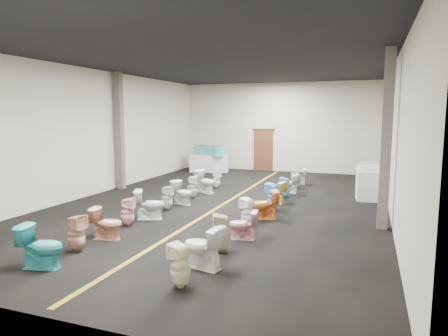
{
  "coord_description": "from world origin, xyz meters",
  "views": [
    {
      "loc": [
        4.35,
        -12.17,
        2.87
      ],
      "look_at": [
        -0.45,
        1.0,
        1.01
      ],
      "focal_mm": 32.0,
      "sensor_mm": 36.0,
      "label": 1
    }
  ],
  "objects_px": {
    "toilet_right_9": "(290,183)",
    "toilet_right_6": "(273,197)",
    "bathtub": "(209,151)",
    "toilet_left_6": "(182,193)",
    "toilet_left_7": "(192,187)",
    "toilet_left_9": "(216,179)",
    "appliance_crate_a": "(369,186)",
    "toilet_left_3": "(128,212)",
    "display_table": "(210,163)",
    "toilet_left_5": "(167,198)",
    "appliance_crate_b": "(369,180)",
    "toilet_right_1": "(203,247)",
    "toilet_right_8": "(285,188)",
    "toilet_right_7": "(275,192)",
    "toilet_right_2": "(222,233)",
    "toilet_left_8": "(205,182)",
    "toilet_right_10": "(296,178)",
    "toilet_left_1": "(76,233)",
    "appliance_crate_c": "(369,176)",
    "toilet_left_2": "(107,223)",
    "toilet_right_0": "(180,265)",
    "toilet_right_11": "(298,176)",
    "appliance_crate_d": "(369,172)",
    "toilet_right_5": "(264,205)",
    "toilet_right_4": "(248,213)",
    "toilet_right_3": "(243,225)",
    "toilet_left_4": "(150,204)",
    "toilet_left_0": "(41,246)"
  },
  "relations": [
    {
      "from": "toilet_left_6",
      "to": "toilet_right_8",
      "type": "distance_m",
      "value": 3.63
    },
    {
      "from": "display_table",
      "to": "toilet_right_11",
      "type": "bearing_deg",
      "value": -24.78
    },
    {
      "from": "toilet_right_2",
      "to": "toilet_right_10",
      "type": "bearing_deg",
      "value": 157.18
    },
    {
      "from": "display_table",
      "to": "toilet_left_5",
      "type": "relative_size",
      "value": 2.55
    },
    {
      "from": "toilet_right_2",
      "to": "toilet_left_2",
      "type": "bearing_deg",
      "value": -110.23
    },
    {
      "from": "toilet_left_8",
      "to": "toilet_right_5",
      "type": "xyz_separation_m",
      "value": [
        2.98,
        -2.93,
        -0.01
      ]
    },
    {
      "from": "toilet_left_9",
      "to": "toilet_right_1",
      "type": "bearing_deg",
      "value": -157.82
    },
    {
      "from": "bathtub",
      "to": "appliance_crate_c",
      "type": "height_order",
      "value": "bathtub"
    },
    {
      "from": "toilet_right_1",
      "to": "toilet_left_7",
      "type": "bearing_deg",
      "value": -141.28
    },
    {
      "from": "appliance_crate_b",
      "to": "appliance_crate_d",
      "type": "xyz_separation_m",
      "value": [
        0.0,
        2.75,
        -0.07
      ]
    },
    {
      "from": "appliance_crate_a",
      "to": "toilet_right_3",
      "type": "height_order",
      "value": "appliance_crate_a"
    },
    {
      "from": "display_table",
      "to": "toilet_right_0",
      "type": "bearing_deg",
      "value": -69.92
    },
    {
      "from": "toilet_left_7",
      "to": "toilet_right_0",
      "type": "relative_size",
      "value": 1.04
    },
    {
      "from": "toilet_left_1",
      "to": "toilet_right_10",
      "type": "distance_m",
      "value": 9.53
    },
    {
      "from": "appliance_crate_b",
      "to": "toilet_right_1",
      "type": "distance_m",
      "value": 9.06
    },
    {
      "from": "appliance_crate_a",
      "to": "appliance_crate_b",
      "type": "xyz_separation_m",
      "value": [
        0.0,
        1.06,
        0.02
      ]
    },
    {
      "from": "appliance_crate_d",
      "to": "toilet_right_3",
      "type": "xyz_separation_m",
      "value": [
        -2.71,
        -9.37,
        -0.1
      ]
    },
    {
      "from": "bathtub",
      "to": "toilet_left_6",
      "type": "bearing_deg",
      "value": -58.59
    },
    {
      "from": "toilet_left_1",
      "to": "toilet_left_9",
      "type": "bearing_deg",
      "value": 4.93
    },
    {
      "from": "toilet_left_6",
      "to": "toilet_right_4",
      "type": "distance_m",
      "value": 3.34
    },
    {
      "from": "toilet_right_3",
      "to": "toilet_left_0",
      "type": "bearing_deg",
      "value": -54.72
    },
    {
      "from": "appliance_crate_b",
      "to": "toilet_right_0",
      "type": "relative_size",
      "value": 1.36
    },
    {
      "from": "appliance_crate_b",
      "to": "toilet_right_2",
      "type": "distance_m",
      "value": 8.15
    },
    {
      "from": "appliance_crate_a",
      "to": "toilet_left_3",
      "type": "xyz_separation_m",
      "value": [
        -5.85,
        -5.56,
        -0.11
      ]
    },
    {
      "from": "toilet_left_3",
      "to": "toilet_left_9",
      "type": "bearing_deg",
      "value": -15.58
    },
    {
      "from": "toilet_right_11",
      "to": "toilet_left_2",
      "type": "bearing_deg",
      "value": -26.68
    },
    {
      "from": "appliance_crate_a",
      "to": "toilet_left_4",
      "type": "bearing_deg",
      "value": -140.4
    },
    {
      "from": "toilet_left_2",
      "to": "toilet_right_9",
      "type": "distance_m",
      "value": 7.6
    },
    {
      "from": "toilet_left_9",
      "to": "toilet_right_5",
      "type": "bearing_deg",
      "value": -140.67
    },
    {
      "from": "display_table",
      "to": "toilet_right_4",
      "type": "relative_size",
      "value": 2.48
    },
    {
      "from": "toilet_right_10",
      "to": "bathtub",
      "type": "bearing_deg",
      "value": -123.47
    },
    {
      "from": "toilet_left_7",
      "to": "toilet_right_11",
      "type": "height_order",
      "value": "toilet_left_7"
    },
    {
      "from": "appliance_crate_c",
      "to": "toilet_left_2",
      "type": "relative_size",
      "value": 1.2
    },
    {
      "from": "appliance_crate_b",
      "to": "toilet_left_3",
      "type": "distance_m",
      "value": 8.83
    },
    {
      "from": "bathtub",
      "to": "toilet_left_1",
      "type": "relative_size",
      "value": 2.27
    },
    {
      "from": "toilet_right_2",
      "to": "toilet_left_9",
      "type": "bearing_deg",
      "value": -179.67
    },
    {
      "from": "bathtub",
      "to": "toilet_right_7",
      "type": "distance_m",
      "value": 7.84
    },
    {
      "from": "toilet_left_8",
      "to": "toilet_right_9",
      "type": "bearing_deg",
      "value": -49.08
    },
    {
      "from": "toilet_right_7",
      "to": "toilet_right_9",
      "type": "bearing_deg",
      "value": -170.05
    },
    {
      "from": "appliance_crate_d",
      "to": "toilet_right_4",
      "type": "height_order",
      "value": "appliance_crate_d"
    },
    {
      "from": "toilet_left_7",
      "to": "toilet_left_9",
      "type": "relative_size",
      "value": 1.14
    },
    {
      "from": "appliance_crate_d",
      "to": "toilet_left_8",
      "type": "height_order",
      "value": "appliance_crate_d"
    },
    {
      "from": "toilet_left_9",
      "to": "toilet_right_0",
      "type": "bearing_deg",
      "value": -159.86
    },
    {
      "from": "display_table",
      "to": "toilet_right_1",
      "type": "xyz_separation_m",
      "value": [
        4.8,
        -12.14,
        -0.01
      ]
    },
    {
      "from": "toilet_left_6",
      "to": "toilet_right_6",
      "type": "distance_m",
      "value": 2.95
    },
    {
      "from": "toilet_right_8",
      "to": "display_table",
      "type": "bearing_deg",
      "value": -126.52
    },
    {
      "from": "toilet_right_9",
      "to": "toilet_right_6",
      "type": "bearing_deg",
      "value": 17.82
    },
    {
      "from": "toilet_right_0",
      "to": "toilet_right_1",
      "type": "bearing_deg",
      "value": -163.15
    },
    {
      "from": "toilet_right_0",
      "to": "toilet_right_6",
      "type": "xyz_separation_m",
      "value": [
        0.21,
        5.89,
        0.04
      ]
    },
    {
      "from": "toilet_right_2",
      "to": "toilet_left_8",
      "type": "bearing_deg",
      "value": -175.99
    }
  ]
}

